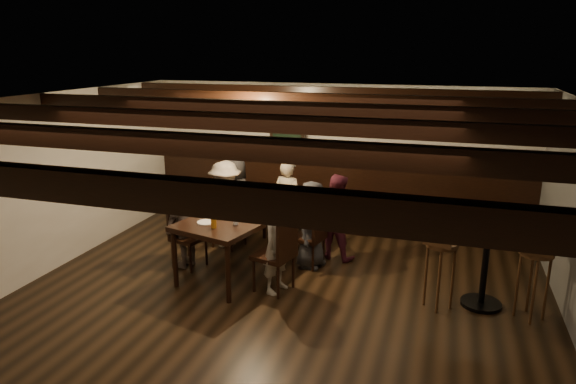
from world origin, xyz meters
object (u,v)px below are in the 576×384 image
(chair_right_near, at_px, (310,248))
(person_bench_centre, at_px, (288,202))
(chair_left_far, at_px, (188,248))
(chair_right_far, at_px, (275,268))
(person_left_near, at_px, (226,204))
(bar_stool_left, at_px, (439,273))
(dining_table, at_px, (248,215))
(bar_stool_right, at_px, (533,283))
(person_bench_left, at_px, (235,196))
(person_bench_right, at_px, (336,216))
(person_right_near, at_px, (312,224))
(person_left_far, at_px, (185,224))
(person_right_far, at_px, (277,242))
(chair_left_near, at_px, (228,228))
(high_top_table, at_px, (487,246))

(chair_right_near, height_order, person_bench_centre, person_bench_centre)
(chair_left_far, relative_size, person_bench_centre, 0.67)
(chair_right_far, height_order, person_left_near, person_left_near)
(chair_left_far, relative_size, bar_stool_left, 0.77)
(dining_table, bearing_deg, bar_stool_right, 7.23)
(person_bench_left, bearing_deg, person_bench_centre, -170.54)
(dining_table, bearing_deg, person_bench_right, 45.00)
(chair_left_far, height_order, chair_right_far, chair_right_far)
(person_left_near, bearing_deg, person_right_near, 90.00)
(chair_right_near, xyz_separation_m, person_left_far, (-1.64, -0.53, 0.36))
(person_bench_left, bearing_deg, person_left_far, 96.34)
(person_bench_right, xyz_separation_m, person_right_near, (-0.25, -0.40, -0.01))
(dining_table, distance_m, person_bench_right, 1.28)
(person_right_near, relative_size, person_right_far, 0.93)
(person_bench_centre, bearing_deg, person_bench_right, 170.54)
(person_right_far, relative_size, bar_stool_right, 1.13)
(chair_left_near, relative_size, bar_stool_left, 0.83)
(dining_table, xyz_separation_m, person_right_near, (0.84, 0.26, -0.13))
(person_right_near, bearing_deg, chair_right_near, 90.00)
(chair_right_near, xyz_separation_m, chair_right_far, (-0.21, -0.87, 0.03))
(person_bench_left, bearing_deg, chair_left_near, 111.78)
(person_left_far, bearing_deg, bar_stool_right, 101.82)
(person_bench_left, distance_m, high_top_table, 3.96)
(chair_right_far, distance_m, person_bench_centre, 1.70)
(chair_left_far, distance_m, bar_stool_right, 4.38)
(person_left_near, bearing_deg, bar_stool_right, 90.02)
(dining_table, xyz_separation_m, person_left_far, (-0.84, -0.26, -0.13))
(chair_left_far, xyz_separation_m, person_bench_centre, (1.05, 1.29, 0.40))
(chair_right_near, xyz_separation_m, person_right_far, (-0.18, -0.88, 0.39))
(person_left_far, distance_m, high_top_table, 3.90)
(chair_right_near, relative_size, bar_stool_left, 0.74)
(chair_left_near, height_order, chair_right_far, chair_right_far)
(bar_stool_left, bearing_deg, dining_table, -171.60)
(chair_right_far, height_order, person_right_far, person_right_far)
(chair_left_near, xyz_separation_m, person_bench_right, (1.68, 0.05, 0.33))
(chair_left_far, relative_size, person_left_far, 0.72)
(dining_table, distance_m, person_bench_centre, 1.05)
(chair_left_near, xyz_separation_m, person_left_near, (-0.03, 0.01, 0.38))
(dining_table, distance_m, bar_stool_right, 3.60)
(person_bench_right, xyz_separation_m, high_top_table, (1.98, -0.91, 0.12))
(person_bench_left, xyz_separation_m, bar_stool_right, (4.23, -1.49, -0.23))
(person_bench_right, height_order, person_right_far, person_right_far)
(bar_stool_right, bearing_deg, person_bench_left, 167.98)
(person_bench_left, xyz_separation_m, high_top_table, (3.73, -1.34, 0.09))
(person_right_far, bearing_deg, dining_table, 59.04)
(bar_stool_right, bearing_deg, person_right_far, -168.49)
(chair_left_far, distance_m, person_bench_right, 2.14)
(dining_table, bearing_deg, person_right_near, 30.96)
(chair_left_near, xyz_separation_m, high_top_table, (3.66, -0.86, 0.46))
(chair_right_far, relative_size, person_bench_centre, 0.73)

